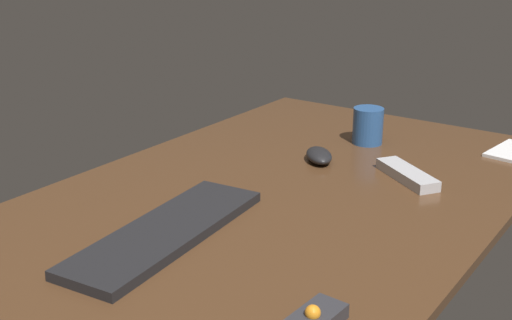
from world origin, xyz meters
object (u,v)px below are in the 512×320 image
Objects in this scene: keyboard at (166,231)px; coffee_mug at (367,126)px; tv_remote at (407,174)px; computer_mouse at (319,155)px.

keyboard is 68.47cm from coffee_mug.
coffee_mug reaches higher than keyboard.
coffee_mug is at bearing -9.82° from tv_remote.
keyboard is 49.26cm from computer_mouse.
tv_remote is (50.19, -23.53, 0.22)cm from keyboard.
tv_remote is 1.94× the size of coffee_mug.
tv_remote is 25.95cm from coffee_mug.
keyboard is 2.50× the size of tv_remote.
keyboard is at bearing 135.35° from computer_mouse.
coffee_mug reaches higher than computer_mouse.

